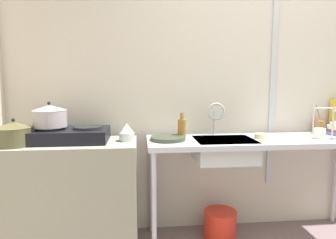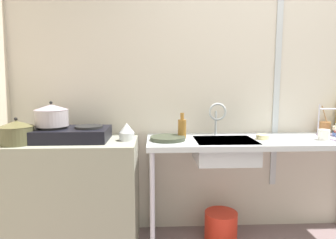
# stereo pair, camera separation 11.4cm
# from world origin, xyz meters

# --- Properties ---
(wall_back) EXTENTS (5.35, 0.10, 2.59)m
(wall_back) POSITION_xyz_m (0.00, 1.52, 1.30)
(wall_back) COLOR beige
(wall_back) RESTS_ON ground
(wall_metal_strip) EXTENTS (0.05, 0.01, 2.07)m
(wall_metal_strip) POSITION_xyz_m (-0.01, 1.46, 1.42)
(wall_metal_strip) COLOR #B3B9BD
(counter_concrete) EXTENTS (1.02, 0.55, 0.86)m
(counter_concrete) POSITION_xyz_m (-1.72, 1.19, 0.43)
(counter_concrete) COLOR gray
(counter_concrete) RESTS_ON ground
(counter_sink) EXTENTS (1.79, 0.55, 0.86)m
(counter_sink) POSITION_xyz_m (-0.24, 1.19, 0.80)
(counter_sink) COLOR #B3B9BD
(counter_sink) RESTS_ON ground
(stove) EXTENTS (0.57, 0.37, 0.11)m
(stove) POSITION_xyz_m (-1.71, 1.19, 0.91)
(stove) COLOR black
(stove) RESTS_ON counter_concrete
(pot_on_left_burner) EXTENTS (0.25, 0.25, 0.19)m
(pot_on_left_burner) POSITION_xyz_m (-1.85, 1.19, 1.05)
(pot_on_left_burner) COLOR #9D959A
(pot_on_left_burner) RESTS_ON stove
(pot_beside_stove) EXTENTS (0.24, 0.24, 0.19)m
(pot_beside_stove) POSITION_xyz_m (-2.06, 1.07, 0.95)
(pot_beside_stove) COLOR #4C4A2F
(pot_beside_stove) RESTS_ON counter_concrete
(percolator) EXTENTS (0.12, 0.12, 0.13)m
(percolator) POSITION_xyz_m (-1.28, 1.17, 0.92)
(percolator) COLOR silver
(percolator) RESTS_ON counter_concrete
(sink_basin) EXTENTS (0.46, 0.37, 0.17)m
(sink_basin) POSITION_xyz_m (-0.53, 1.15, 0.78)
(sink_basin) COLOR #B3B9BD
(sink_basin) RESTS_ON counter_sink
(faucet) EXTENTS (0.15, 0.08, 0.28)m
(faucet) POSITION_xyz_m (-0.56, 1.32, 1.05)
(faucet) COLOR #B3B9BD
(faucet) RESTS_ON counter_sink
(frying_pan) EXTENTS (0.27, 0.27, 0.03)m
(frying_pan) POSITION_xyz_m (-0.97, 1.17, 0.87)
(frying_pan) COLOR #343A2B
(frying_pan) RESTS_ON counter_sink
(cup_by_rack) EXTENTS (0.08, 0.08, 0.08)m
(cup_by_rack) POSITION_xyz_m (0.23, 1.12, 0.90)
(cup_by_rack) COLOR white
(cup_by_rack) RESTS_ON counter_sink
(small_bowl_on_drainboard) EXTENTS (0.10, 0.10, 0.04)m
(small_bowl_on_drainboard) POSITION_xyz_m (-0.23, 1.17, 0.88)
(small_bowl_on_drainboard) COLOR beige
(small_bowl_on_drainboard) RESTS_ON counter_sink
(bottle_by_sink) EXTENTS (0.07, 0.07, 0.20)m
(bottle_by_sink) POSITION_xyz_m (-0.85, 1.24, 0.94)
(bottle_by_sink) COLOR brown
(bottle_by_sink) RESTS_ON counter_sink
(utensil_jar) EXTENTS (0.09, 0.09, 0.24)m
(utensil_jar) POSITION_xyz_m (0.40, 1.40, 0.91)
(utensil_jar) COLOR #A26B3B
(utensil_jar) RESTS_ON counter_sink
(bucket_on_floor) EXTENTS (0.27, 0.27, 0.24)m
(bucket_on_floor) POSITION_xyz_m (-0.53, 1.23, 0.12)
(bucket_on_floor) COLOR red
(bucket_on_floor) RESTS_ON ground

